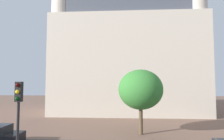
{
  "coord_description": "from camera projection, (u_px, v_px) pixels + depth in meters",
  "views": [
    {
      "loc": [
        0.6,
        -4.05,
        4.63
      ],
      "look_at": [
        -0.29,
        9.88,
        5.59
      ],
      "focal_mm": 31.35,
      "sensor_mm": 36.0,
      "label": 1
    }
  ],
  "objects": [
    {
      "name": "tree_curb_far",
      "position": [
        141.0,
        90.0,
        18.04
      ],
      "size": [
        4.1,
        4.1,
        5.92
      ],
      "color": "brown",
      "rests_on": "ground_plane"
    },
    {
      "name": "traffic_light_pole",
      "position": [
        18.0,
        114.0,
        8.72
      ],
      "size": [
        0.28,
        0.34,
        4.71
      ],
      "color": "black",
      "rests_on": "ground_plane"
    },
    {
      "name": "landmark_building",
      "position": [
        130.0,
        51.0,
        32.21
      ],
      "size": [
        22.99,
        11.78,
        33.26
      ],
      "color": "beige",
      "rests_on": "ground_plane"
    }
  ]
}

